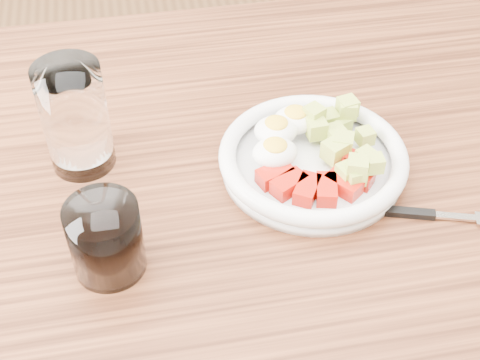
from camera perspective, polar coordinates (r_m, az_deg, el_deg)
dining_table at (r=0.85m, az=0.79°, el=-6.68°), size 1.50×0.90×0.77m
bowl at (r=0.81m, az=6.16°, el=2.05°), size 0.23×0.23×0.06m
fork at (r=0.79m, az=15.02°, el=-2.79°), size 0.17×0.07×0.01m
water_glass at (r=0.81m, az=-13.89°, el=5.18°), size 0.08×0.08×0.14m
coffee_glass at (r=0.70m, az=-11.38°, el=-4.97°), size 0.08×0.08×0.09m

